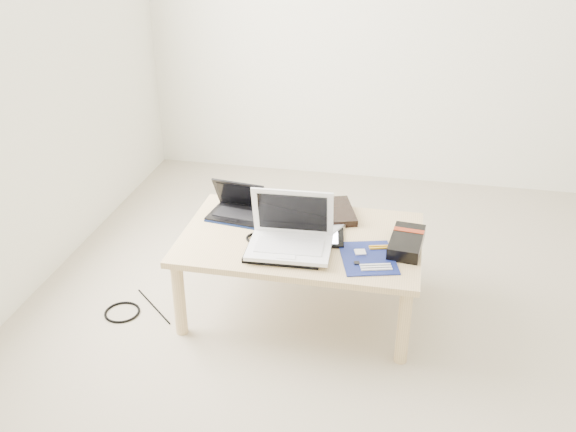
% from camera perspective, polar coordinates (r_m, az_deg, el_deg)
% --- Properties ---
extents(ground, '(4.00, 4.00, 0.00)m').
position_cam_1_polar(ground, '(2.88, 12.92, -13.30)').
color(ground, '#C0B49C').
rests_on(ground, ground).
extents(coffee_table, '(1.10, 0.70, 0.40)m').
position_cam_1_polar(coffee_table, '(2.98, 1.14, -2.62)').
color(coffee_table, '#DBBA84').
rests_on(coffee_table, ground).
extents(book, '(0.40, 0.37, 0.03)m').
position_cam_1_polar(book, '(3.14, 2.75, 0.33)').
color(book, black).
rests_on(book, coffee_table).
extents(netbook, '(0.29, 0.23, 0.18)m').
position_cam_1_polar(netbook, '(3.13, -4.41, 0.67)').
color(netbook, black).
rests_on(netbook, coffee_table).
extents(tablet, '(0.28, 0.23, 0.01)m').
position_cam_1_polar(tablet, '(2.95, 2.44, -1.78)').
color(tablet, black).
rests_on(tablet, coffee_table).
extents(remote, '(0.12, 0.21, 0.02)m').
position_cam_1_polar(remote, '(2.99, 4.09, -1.31)').
color(remote, silver).
rests_on(remote, coffee_table).
extents(neoprene_sleeve, '(0.34, 0.25, 0.02)m').
position_cam_1_polar(neoprene_sleeve, '(2.83, -0.33, -3.08)').
color(neoprene_sleeve, black).
rests_on(neoprene_sleeve, coffee_table).
extents(white_laptop, '(0.37, 0.27, 0.26)m').
position_cam_1_polar(white_laptop, '(2.82, 0.22, -1.74)').
color(white_laptop, white).
rests_on(white_laptop, neoprene_sleeve).
extents(motherboard, '(0.29, 0.33, 0.01)m').
position_cam_1_polar(motherboard, '(2.81, 7.15, -3.70)').
color(motherboard, '#0C154D').
rests_on(motherboard, coffee_table).
extents(gpu_box, '(0.16, 0.29, 0.06)m').
position_cam_1_polar(gpu_box, '(2.90, 10.49, -2.31)').
color(gpu_box, black).
rests_on(gpu_box, coffee_table).
extents(cable_coil, '(0.12, 0.12, 0.01)m').
position_cam_1_polar(cable_coil, '(2.94, -2.81, -1.96)').
color(cable_coil, black).
rests_on(cable_coil, coffee_table).
extents(floor_cable_coil, '(0.22, 0.22, 0.01)m').
position_cam_1_polar(floor_cable_coil, '(3.23, -14.52, -8.28)').
color(floor_cable_coil, black).
rests_on(floor_cable_coil, ground).
extents(floor_cable_trail, '(0.26, 0.24, 0.01)m').
position_cam_1_polar(floor_cable_trail, '(3.24, -11.85, -7.85)').
color(floor_cable_trail, black).
rests_on(floor_cable_trail, ground).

